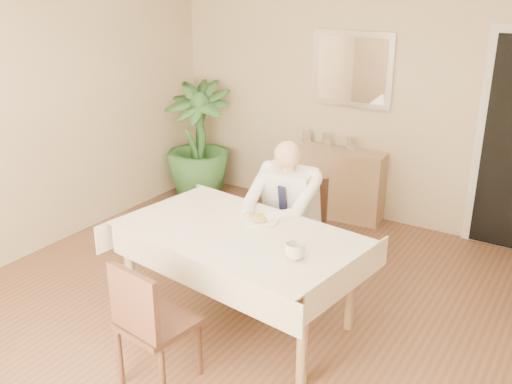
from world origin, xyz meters
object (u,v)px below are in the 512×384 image
Objects in this scene: dining_table at (239,242)px; seated_man at (280,212)px; chair_near at (148,320)px; potted_palm at (198,141)px; coffee_mug at (295,251)px; sideboard at (340,184)px; chair_far at (297,222)px.

dining_table is 0.59m from seated_man.
seated_man reaches higher than dining_table.
chair_near is 3.36m from potted_palm.
dining_table is 0.90m from chair_near.
potted_palm reaches higher than dining_table.
sideboard is (-0.76, 2.40, -0.44)m from coffee_mug.
dining_table is 1.48× the size of seated_man.
seated_man is 9.44× the size of coffee_mug.
sideboard is at bearing 92.66° from chair_far.
coffee_mug is (0.53, -0.15, 0.14)m from dining_table.
chair_near reaches higher than sideboard.
coffee_mug is (0.53, -1.03, 0.31)m from chair_far.
sideboard is at bearing 97.86° from seated_man.
dining_table is 1.99× the size of sideboard.
chair_far is 0.66× the size of potted_palm.
chair_far reaches higher than coffee_mug.
potted_palm is (-1.80, 2.83, 0.18)m from chair_near.
coffee_mug is at bearing -41.15° from potted_palm.
dining_table reaches higher than sideboard.
chair_far is at bearing 97.46° from dining_table.
dining_table is 2.28m from sideboard.
potted_palm reaches higher than chair_near.
chair_far is (0.00, 0.88, -0.17)m from dining_table.
seated_man is (0.00, 0.59, 0.02)m from dining_table.
chair_far is 1.40m from sideboard.
chair_far reaches higher than sideboard.
sideboard is (-0.16, 3.13, -0.12)m from chair_near.
potted_palm is at bearing 138.85° from coffee_mug.
seated_man is 1.71m from sideboard.
chair_far is 1.01× the size of chair_near.
seated_man is 0.92m from coffee_mug.
chair_near is at bearing -129.49° from coffee_mug.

